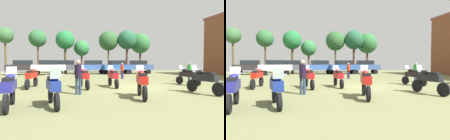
# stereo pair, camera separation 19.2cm
# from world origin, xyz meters

# --- Properties ---
(ground_plane) EXTENTS (44.00, 52.00, 0.02)m
(ground_plane) POSITION_xyz_m (0.00, 0.00, 0.01)
(ground_plane) COLOR olive
(motorcycle_1) EXTENTS (0.73, 2.27, 1.51)m
(motorcycle_1) POSITION_xyz_m (2.70, -3.43, 0.76)
(motorcycle_1) COLOR black
(motorcycle_1) RESTS_ON ground
(motorcycle_2) EXTENTS (0.73, 2.27, 1.47)m
(motorcycle_2) POSITION_xyz_m (-3.36, -0.03, 0.75)
(motorcycle_2) COLOR black
(motorcycle_2) RESTS_ON ground
(motorcycle_3) EXTENTS (0.63, 2.28, 1.48)m
(motorcycle_3) POSITION_xyz_m (-6.63, 0.92, 0.75)
(motorcycle_3) COLOR black
(motorcycle_3) RESTS_ON ground
(motorcycle_4) EXTENTS (0.62, 2.18, 1.45)m
(motorcycle_4) POSITION_xyz_m (-1.40, 0.19, 0.73)
(motorcycle_4) COLOR black
(motorcycle_4) RESTS_ON ground
(motorcycle_5) EXTENTS (0.72, 2.14, 1.51)m
(motorcycle_5) POSITION_xyz_m (-0.94, -3.89, 0.76)
(motorcycle_5) COLOR black
(motorcycle_5) RESTS_ON ground
(motorcycle_6) EXTENTS (0.67, 2.17, 1.47)m
(motorcycle_6) POSITION_xyz_m (-6.24, -4.74, 0.74)
(motorcycle_6) COLOR black
(motorcycle_6) RESTS_ON ground
(motorcycle_7) EXTENTS (0.75, 2.06, 1.46)m
(motorcycle_7) POSITION_xyz_m (-4.74, -4.79, 0.73)
(motorcycle_7) COLOR black
(motorcycle_7) RESTS_ON ground
(motorcycle_8) EXTENTS (0.82, 2.07, 1.44)m
(motorcycle_8) POSITION_xyz_m (4.19, 0.15, 0.73)
(motorcycle_8) COLOR black
(motorcycle_8) RESTS_ON ground
(car_1) EXTENTS (4.45, 2.20, 2.00)m
(car_1) POSITION_xyz_m (5.67, 14.58, 1.19)
(car_1) COLOR black
(car_1) RESTS_ON ground
(car_2) EXTENTS (4.38, 2.00, 2.00)m
(car_2) POSITION_xyz_m (-4.92, 16.18, 1.19)
(car_2) COLOR black
(car_2) RESTS_ON ground
(car_3) EXTENTS (4.50, 2.34, 2.00)m
(car_3) POSITION_xyz_m (2.37, 14.47, 1.19)
(car_3) COLOR black
(car_3) RESTS_ON ground
(car_4) EXTENTS (4.45, 2.19, 2.00)m
(car_4) POSITION_xyz_m (-10.75, 15.90, 1.19)
(car_4) COLOR black
(car_4) RESTS_ON ground
(car_5) EXTENTS (4.50, 2.35, 2.00)m
(car_5) POSITION_xyz_m (-1.09, 15.13, 1.19)
(car_5) COLOR black
(car_5) RESTS_ON ground
(car_6) EXTENTS (4.45, 2.20, 2.00)m
(car_6) POSITION_xyz_m (-7.16, 14.20, 1.19)
(car_6) COLOR black
(car_6) RESTS_ON ground
(person_1) EXTENTS (0.40, 0.40, 1.77)m
(person_1) POSITION_xyz_m (-3.76, -2.31, 1.05)
(person_1) COLOR #27374E
(person_1) RESTS_ON ground
(person_2) EXTENTS (0.45, 0.45, 1.64)m
(person_2) POSITION_xyz_m (0.98, 6.51, 0.97)
(person_2) COLOR #2C254C
(person_2) RESTS_ON ground
(person_3) EXTENTS (0.47, 0.47, 1.68)m
(person_3) POSITION_xyz_m (5.80, 2.26, 1.00)
(person_3) COLOR #222F46
(person_3) RESTS_ON ground
(tree_1) EXTENTS (3.45, 3.45, 6.72)m
(tree_1) POSITION_xyz_m (7.40, 18.25, 4.98)
(tree_1) COLOR brown
(tree_1) RESTS_ON ground
(tree_2) EXTENTS (2.71, 2.71, 6.87)m
(tree_2) POSITION_xyz_m (-9.35, 19.22, 5.48)
(tree_2) COLOR #4F3826
(tree_2) RESTS_ON ground
(tree_4) EXTENTS (3.16, 3.16, 7.03)m
(tree_4) POSITION_xyz_m (4.84, 17.63, 5.40)
(tree_4) COLOR brown
(tree_4) RESTS_ON ground
(tree_5) EXTENTS (2.57, 2.57, 5.37)m
(tree_5) POSITION_xyz_m (-2.52, 19.07, 4.05)
(tree_5) COLOR brown
(tree_5) RESTS_ON ground
(tree_7) EXTENTS (2.92, 2.92, 6.68)m
(tree_7) POSITION_xyz_m (-5.11, 17.84, 5.16)
(tree_7) COLOR brown
(tree_7) RESTS_ON ground
(tree_8) EXTENTS (2.34, 2.34, 6.86)m
(tree_8) POSITION_xyz_m (-13.66, 18.04, 5.60)
(tree_8) COLOR brown
(tree_8) RESTS_ON ground
(tree_9) EXTENTS (3.22, 3.22, 6.90)m
(tree_9) POSITION_xyz_m (1.85, 18.37, 5.28)
(tree_9) COLOR #4E4627
(tree_9) RESTS_ON ground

